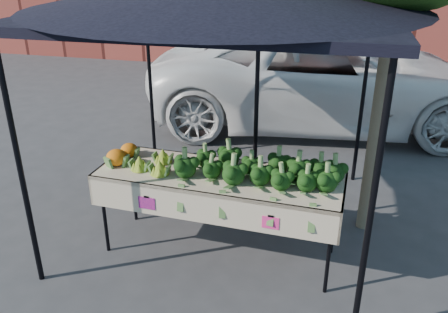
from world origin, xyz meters
The scene contains 7 objects.
ground centered at (0.00, 0.00, 0.00)m, with size 90.00×90.00×0.00m, color #333335.
table centered at (-0.07, -0.13, 0.45)m, with size 2.43×0.91×0.90m.
canopy centered at (-0.16, 0.47, 1.37)m, with size 3.16×3.16×2.74m, color black, non-canonical shape.
broccoli_heap centered at (0.32, -0.11, 1.03)m, with size 1.60×0.57×0.26m, color #13340E.
romanesco_cluster centered at (-0.73, -0.15, 1.00)m, with size 0.43×0.47×0.20m, color #90A731.
cauliflower_pair centered at (-1.10, -0.07, 0.99)m, with size 0.23×0.43×0.18m, color orange.
street_tree centered at (1.40, 0.74, 2.06)m, with size 2.09×2.09×4.12m, color #1E4C14, non-canonical shape.
Camera 1 is at (0.97, -4.03, 2.90)m, focal length 37.27 mm.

